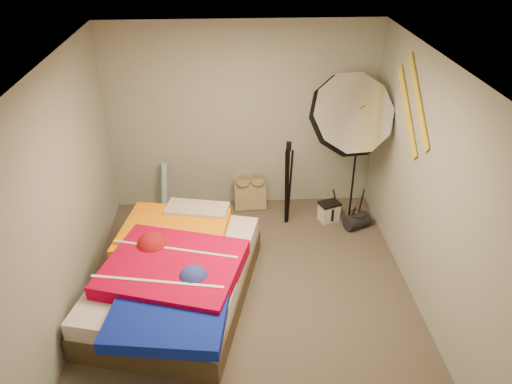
{
  "coord_description": "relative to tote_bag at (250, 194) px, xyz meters",
  "views": [
    {
      "loc": [
        -0.17,
        -4.08,
        3.66
      ],
      "look_at": [
        0.1,
        0.6,
        0.95
      ],
      "focal_mm": 35.0,
      "sensor_mm": 36.0,
      "label": 1
    }
  ],
  "objects": [
    {
      "name": "floor",
      "position": [
        -0.09,
        -1.82,
        -0.22
      ],
      "size": [
        4.0,
        4.0,
        0.0
      ],
      "primitive_type": "plane",
      "color": "brown",
      "rests_on": "ground"
    },
    {
      "name": "wall_right",
      "position": [
        1.66,
        -1.82,
        1.03
      ],
      "size": [
        0.0,
        4.0,
        4.0
      ],
      "primitive_type": "plane",
      "rotation": [
        1.57,
        0.0,
        -1.57
      ],
      "color": "gray",
      "rests_on": "floor"
    },
    {
      "name": "wall_stripe_upper",
      "position": [
        1.64,
        -1.22,
        1.73
      ],
      "size": [
        0.02,
        0.91,
        0.78
      ],
      "primitive_type": "cube",
      "rotation": [
        0.7,
        0.0,
        0.0
      ],
      "color": "gold",
      "rests_on": "wall_right"
    },
    {
      "name": "camera_tripod",
      "position": [
        0.46,
        -0.39,
        0.45
      ],
      "size": [
        0.07,
        0.07,
        1.16
      ],
      "color": "black",
      "rests_on": "floor"
    },
    {
      "name": "wall_left",
      "position": [
        -1.84,
        -1.82,
        1.03
      ],
      "size": [
        0.0,
        4.0,
        4.0
      ],
      "primitive_type": "plane",
      "rotation": [
        1.57,
        0.0,
        1.57
      ],
      "color": "gray",
      "rests_on": "floor"
    },
    {
      "name": "ceiling",
      "position": [
        -0.09,
        -1.82,
        2.28
      ],
      "size": [
        4.0,
        4.0,
        0.0
      ],
      "primitive_type": "plane",
      "rotation": [
        3.14,
        0.0,
        0.0
      ],
      "color": "silver",
      "rests_on": "wall_back"
    },
    {
      "name": "camera_case",
      "position": [
        1.03,
        -0.38,
        -0.09
      ],
      "size": [
        0.29,
        0.25,
        0.25
      ],
      "primitive_type": "cube",
      "rotation": [
        0.0,
        0.0,
        0.36
      ],
      "color": "beige",
      "rests_on": "floor"
    },
    {
      "name": "duffel_bag",
      "position": [
        1.36,
        -0.58,
        -0.12
      ],
      "size": [
        0.38,
        0.32,
        0.2
      ],
      "primitive_type": "cylinder",
      "rotation": [
        0.0,
        1.57,
        0.42
      ],
      "color": "black",
      "rests_on": "floor"
    },
    {
      "name": "photo_umbrella",
      "position": [
        1.15,
        -0.49,
        1.31
      ],
      "size": [
        1.21,
        0.84,
        2.12
      ],
      "color": "black",
      "rests_on": "floor"
    },
    {
      "name": "tote_bag",
      "position": [
        0.0,
        0.0,
        0.0
      ],
      "size": [
        0.44,
        0.21,
        0.44
      ],
      "primitive_type": "cube",
      "rotation": [
        -0.14,
        0.0,
        0.06
      ],
      "color": "tan",
      "rests_on": "floor"
    },
    {
      "name": "wall_front",
      "position": [
        -0.09,
        -3.82,
        1.03
      ],
      "size": [
        3.5,
        0.0,
        3.5
      ],
      "primitive_type": "plane",
      "rotation": [
        -1.57,
        0.0,
        0.0
      ],
      "color": "gray",
      "rests_on": "floor"
    },
    {
      "name": "wall_stripe_lower",
      "position": [
        1.64,
        -0.97,
        1.53
      ],
      "size": [
        0.02,
        0.91,
        0.78
      ],
      "primitive_type": "cube",
      "rotation": [
        0.7,
        0.0,
        0.0
      ],
      "color": "gold",
      "rests_on": "wall_right"
    },
    {
      "name": "wall_back",
      "position": [
        -0.09,
        0.18,
        1.03
      ],
      "size": [
        3.5,
        0.0,
        3.5
      ],
      "primitive_type": "plane",
      "rotation": [
        1.57,
        0.0,
        0.0
      ],
      "color": "gray",
      "rests_on": "floor"
    },
    {
      "name": "bed",
      "position": [
        -0.87,
        -1.8,
        0.09
      ],
      "size": [
        1.89,
        2.45,
        0.61
      ],
      "color": "#4C3C26",
      "rests_on": "floor"
    },
    {
      "name": "wrapping_roll",
      "position": [
        -1.16,
        0.0,
        0.13
      ],
      "size": [
        0.14,
        0.21,
        0.7
      ],
      "primitive_type": "cylinder",
      "rotation": [
        -0.17,
        0.0,
        -0.36
      ],
      "color": "#4AA4B8",
      "rests_on": "floor"
    }
  ]
}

